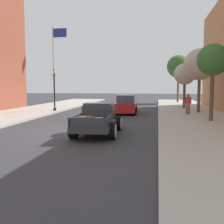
% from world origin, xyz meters
% --- Properties ---
extents(ground_plane, '(140.00, 140.00, 0.00)m').
position_xyz_m(ground_plane, '(0.00, 0.00, 0.00)').
color(ground_plane, '#333338').
extents(sidewalk_right, '(5.50, 64.00, 0.15)m').
position_xyz_m(sidewalk_right, '(7.25, 0.00, 0.07)').
color(sidewalk_right, '#ADA89E').
rests_on(sidewalk_right, ground).
extents(hotrod_truck_gunmetal, '(2.32, 4.99, 1.58)m').
position_xyz_m(hotrod_truck_gunmetal, '(1.42, -0.27, 0.75)').
color(hotrod_truck_gunmetal, '#333338').
rests_on(hotrod_truck_gunmetal, ground).
extents(car_background_red, '(2.01, 4.37, 1.65)m').
position_xyz_m(car_background_red, '(1.69, 9.99, 0.77)').
color(car_background_red, '#AD1E1E').
rests_on(car_background_red, ground).
extents(pedestrian_sidewalk_right, '(0.53, 0.22, 1.65)m').
position_xyz_m(pedestrian_sidewalk_right, '(6.89, 8.94, 1.09)').
color(pedestrian_sidewalk_right, brown).
rests_on(pedestrian_sidewalk_right, sidewalk_right).
extents(street_lamp_far, '(0.50, 0.32, 3.85)m').
position_xyz_m(street_lamp_far, '(-5.00, 10.14, 2.39)').
color(street_lamp_far, black).
rests_on(street_lamp_far, sidewalk_left).
extents(flagpole, '(1.74, 0.16, 9.16)m').
position_xyz_m(flagpole, '(-7.40, 16.74, 5.77)').
color(flagpole, '#B2B2B7').
rests_on(flagpole, sidewalk_left).
extents(street_tree_nearest, '(2.07, 2.07, 5.03)m').
position_xyz_m(street_tree_nearest, '(7.94, 4.76, 4.09)').
color(street_tree_nearest, brown).
rests_on(street_tree_nearest, sidewalk_right).
extents(street_tree_second, '(2.71, 2.71, 5.49)m').
position_xyz_m(street_tree_second, '(7.96, 10.67, 4.25)').
color(street_tree_second, brown).
rests_on(street_tree_second, sidewalk_right).
extents(street_tree_third, '(2.18, 2.18, 4.58)m').
position_xyz_m(street_tree_third, '(7.12, 14.98, 3.60)').
color(street_tree_third, brown).
rests_on(street_tree_third, sidewalk_right).
extents(street_tree_farthest, '(3.18, 3.18, 6.55)m').
position_xyz_m(street_tree_farthest, '(7.22, 25.68, 5.09)').
color(street_tree_farthest, brown).
rests_on(street_tree_farthest, sidewalk_right).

